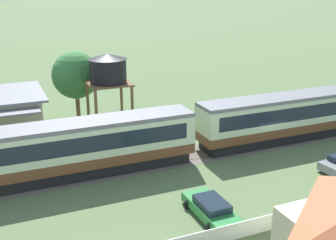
{
  "coord_description": "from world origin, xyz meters",
  "views": [
    {
      "loc": [
        -21.53,
        -28.76,
        14.07
      ],
      "look_at": [
        -7.98,
        3.07,
        2.49
      ],
      "focal_mm": 45.0,
      "sensor_mm": 36.0,
      "label": 1
    }
  ],
  "objects_px": {
    "parked_car_green": "(211,209)",
    "yard_tree_1": "(76,75)",
    "passenger_train": "(198,129)",
    "water_tower": "(108,71)"
  },
  "relations": [
    {
      "from": "passenger_train",
      "to": "yard_tree_1",
      "type": "distance_m",
      "value": 14.57
    },
    {
      "from": "water_tower",
      "to": "passenger_train",
      "type": "bearing_deg",
      "value": -58.2
    },
    {
      "from": "passenger_train",
      "to": "yard_tree_1",
      "type": "height_order",
      "value": "yard_tree_1"
    },
    {
      "from": "parked_car_green",
      "to": "yard_tree_1",
      "type": "distance_m",
      "value": 22.14
    },
    {
      "from": "passenger_train",
      "to": "parked_car_green",
      "type": "height_order",
      "value": "passenger_train"
    },
    {
      "from": "passenger_train",
      "to": "yard_tree_1",
      "type": "bearing_deg",
      "value": 121.36
    },
    {
      "from": "passenger_train",
      "to": "water_tower",
      "type": "bearing_deg",
      "value": 121.8
    },
    {
      "from": "parked_car_green",
      "to": "yard_tree_1",
      "type": "relative_size",
      "value": 0.63
    },
    {
      "from": "parked_car_green",
      "to": "yard_tree_1",
      "type": "bearing_deg",
      "value": 9.41
    },
    {
      "from": "passenger_train",
      "to": "water_tower",
      "type": "xyz_separation_m",
      "value": [
        -5.17,
        8.34,
        3.7
      ]
    }
  ]
}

